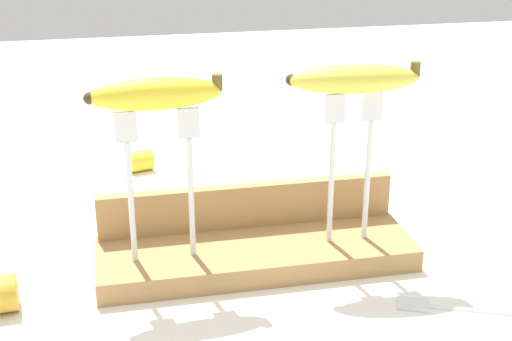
{
  "coord_description": "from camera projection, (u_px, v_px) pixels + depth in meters",
  "views": [
    {
      "loc": [
        -0.16,
        -0.78,
        0.45
      ],
      "look_at": [
        0.0,
        0.0,
        0.13
      ],
      "focal_mm": 50.08,
      "sensor_mm": 36.0,
      "label": 1
    }
  ],
  "objects": [
    {
      "name": "board_backstop",
      "position": [
        247.0,
        205.0,
        0.94
      ],
      "size": [
        0.39,
        0.02,
        0.06
      ],
      "primitive_type": "cube",
      "color": "#A87F4C",
      "rests_on": "wooden_board"
    },
    {
      "name": "wooden_board",
      "position": [
        256.0,
        254.0,
        0.9
      ],
      "size": [
        0.4,
        0.13,
        0.03
      ],
      "primitive_type": "cube",
      "color": "#A87F4C",
      "rests_on": "ground"
    },
    {
      "name": "fork_fallen_near",
      "position": [
        448.0,
        306.0,
        0.81
      ],
      "size": [
        0.16,
        0.07,
        0.01
      ],
      "color": "silver",
      "rests_on": "ground"
    },
    {
      "name": "banana_raised_left",
      "position": [
        156.0,
        94.0,
        0.79
      ],
      "size": [
        0.16,
        0.04,
        0.04
      ],
      "color": "yellow",
      "rests_on": "fork_stand_left"
    },
    {
      "name": "ground_plane",
      "position": [
        256.0,
        264.0,
        0.91
      ],
      "size": [
        3.0,
        3.0,
        0.0
      ],
      "primitive_type": "plane",
      "color": "white"
    },
    {
      "name": "banana_chunk_far",
      "position": [
        141.0,
        161.0,
        1.2
      ],
      "size": [
        0.05,
        0.04,
        0.03
      ],
      "color": "yellow",
      "rests_on": "ground"
    },
    {
      "name": "fork_stand_right",
      "position": [
        351.0,
        155.0,
        0.87
      ],
      "size": [
        0.07,
        0.01,
        0.19
      ],
      "color": "silver",
      "rests_on": "wooden_board"
    },
    {
      "name": "banana_raised_right",
      "position": [
        355.0,
        79.0,
        0.83
      ],
      "size": [
        0.16,
        0.06,
        0.04
      ],
      "color": "#DBD147",
      "rests_on": "fork_stand_right"
    },
    {
      "name": "fork_stand_left",
      "position": [
        160.0,
        172.0,
        0.83
      ],
      "size": [
        0.1,
        0.01,
        0.19
      ],
      "color": "silver",
      "rests_on": "wooden_board"
    }
  ]
}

